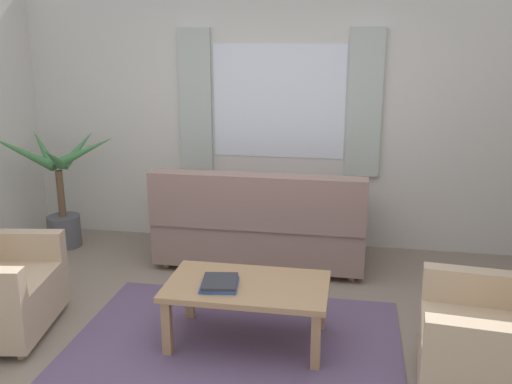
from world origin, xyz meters
The scene contains 9 objects.
ground_plane centered at (0.00, 0.00, 0.00)m, with size 6.24×6.24×0.00m, color gray.
wall_back centered at (0.00, 2.26, 1.30)m, with size 5.32×0.12×2.60m, color silver.
window_with_curtains centered at (0.00, 2.18, 1.45)m, with size 1.98×0.07×1.40m.
area_rug centered at (0.00, 0.00, 0.01)m, with size 2.26×1.86×0.01m, color #604C6B.
couch centered at (-0.07, 1.57, 0.37)m, with size 1.90×0.82×0.92m.
armchair_right centered at (1.65, -0.18, 0.35)m, with size 0.90×0.92×0.88m.
coffee_table centered at (0.07, 0.17, 0.38)m, with size 1.10×0.64×0.44m.
book_stack_on_table centered at (-0.10, 0.10, 0.46)m, with size 0.27×0.30×0.04m.
potted_plant centered at (-2.11, 1.67, 0.54)m, with size 1.03×0.98×1.27m.
Camera 1 is at (0.74, -3.22, 2.03)m, focal length 38.92 mm.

